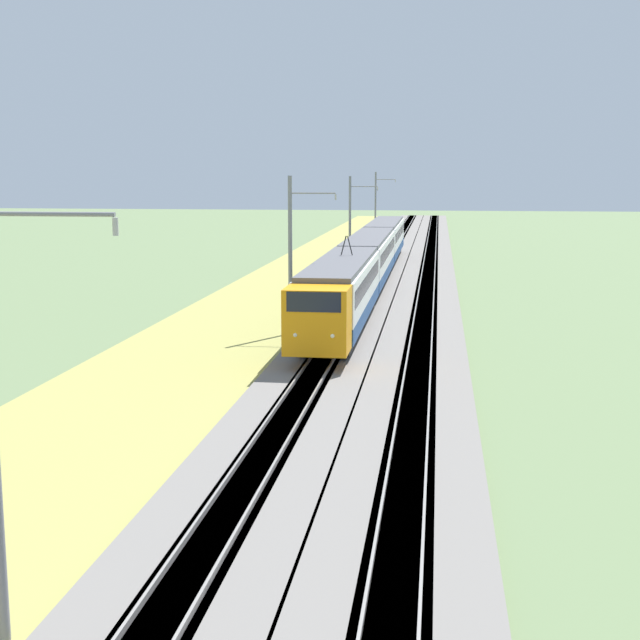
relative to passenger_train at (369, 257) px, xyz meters
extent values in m
cube|color=slate|center=(-8.91, 0.00, -2.27)|extent=(240.00, 4.40, 0.30)
cube|color=slate|center=(-8.91, -4.32, -2.27)|extent=(240.00, 4.40, 0.30)
cube|color=#4C4238|center=(-8.91, 0.00, -2.27)|extent=(240.00, 1.57, 0.30)
cube|color=gray|center=(-8.91, 0.53, -2.04)|extent=(240.00, 0.07, 0.15)
cube|color=gray|center=(-8.91, -0.53, -2.04)|extent=(240.00, 0.07, 0.15)
cube|color=#4C4238|center=(-8.91, -4.32, -2.27)|extent=(240.00, 1.57, 0.30)
cube|color=gray|center=(-8.91, -3.78, -2.04)|extent=(240.00, 0.07, 0.15)
cube|color=gray|center=(-8.91, -4.85, -2.04)|extent=(240.00, 0.07, 0.15)
cube|color=#99934C|center=(-8.91, 6.36, -2.36)|extent=(240.00, 8.95, 0.12)
cube|color=orange|center=(-28.73, 0.00, -0.01)|extent=(2.38, 2.74, 2.81)
cube|color=black|center=(-29.09, 0.00, 0.93)|extent=(1.71, 2.28, 0.84)
sphere|color=#F2EAC6|center=(-29.87, 0.78, -0.48)|extent=(0.20, 0.20, 0.20)
sphere|color=#F2EAC6|center=(-29.87, -0.78, -0.48)|extent=(0.20, 0.20, 0.20)
cube|color=navy|center=(-19.06, 0.00, -1.03)|extent=(16.98, 2.85, 0.79)
cube|color=silver|center=(-19.06, 0.00, 0.38)|extent=(16.98, 2.85, 2.02)
cube|color=black|center=(-19.06, 0.00, 0.54)|extent=(15.62, 2.87, 0.85)
cube|color=#515156|center=(-19.06, 0.00, 1.52)|extent=(16.98, 2.62, 0.25)
cube|color=black|center=(-19.06, 0.00, -1.69)|extent=(16.13, 2.42, 0.55)
cylinder|color=black|center=(-25.74, 0.53, -1.54)|extent=(0.86, 0.12, 0.86)
cylinder|color=black|center=(-25.74, -0.53, -1.54)|extent=(0.86, 0.12, 0.86)
cube|color=navy|center=(-0.29, 0.00, -1.03)|extent=(19.35, 2.85, 0.79)
cube|color=silver|center=(-0.29, 0.00, 0.38)|extent=(19.35, 2.85, 2.02)
cube|color=black|center=(-0.29, 0.00, 0.54)|extent=(17.81, 2.87, 0.85)
cube|color=#515156|center=(-0.29, 0.00, 1.52)|extent=(19.35, 2.62, 0.25)
cube|color=black|center=(-0.29, 0.00, -1.69)|extent=(18.39, 2.42, 0.55)
cube|color=navy|center=(19.66, 0.00, -1.03)|extent=(19.35, 2.85, 0.79)
cube|color=silver|center=(19.66, 0.00, 0.38)|extent=(19.35, 2.85, 2.02)
cube|color=black|center=(19.66, 0.00, 0.54)|extent=(17.81, 2.87, 0.85)
cube|color=#515156|center=(19.66, 0.00, 1.52)|extent=(19.35, 2.62, 0.25)
cube|color=black|center=(19.66, 0.00, -1.69)|extent=(18.39, 2.42, 0.55)
cylinder|color=black|center=(-16.51, 0.17, 2.19)|extent=(0.06, 0.33, 1.08)
cylinder|color=black|center=(-16.51, -0.17, 2.19)|extent=(0.06, 0.33, 1.08)
cube|color=black|center=(-25.74, 0.00, -2.42)|extent=(0.10, 0.10, 0.00)
cylinder|color=slate|center=(-51.77, 1.46, 5.53)|extent=(0.08, 2.40, 0.08)
cylinder|color=#B2ADA8|center=(-51.77, 0.26, 5.33)|extent=(0.10, 0.10, 0.30)
cylinder|color=slate|center=(-19.76, 2.66, 1.82)|extent=(0.22, 0.22, 8.48)
cylinder|color=slate|center=(-19.76, 1.46, 5.16)|extent=(0.08, 2.40, 0.08)
cylinder|color=#B2ADA8|center=(-19.76, 0.26, 4.96)|extent=(0.10, 0.10, 0.30)
cylinder|color=slate|center=(12.26, 2.66, 1.75)|extent=(0.22, 0.22, 8.33)
cylinder|color=slate|center=(12.26, 1.46, 5.01)|extent=(0.08, 2.40, 0.08)
cylinder|color=#B2ADA8|center=(12.26, 0.26, 4.81)|extent=(0.10, 0.10, 0.30)
cylinder|color=slate|center=(44.27, 2.66, 1.93)|extent=(0.22, 0.22, 8.70)
cylinder|color=slate|center=(44.27, 1.46, 5.38)|extent=(0.08, 2.40, 0.08)
cylinder|color=#B2ADA8|center=(44.27, 0.26, 5.18)|extent=(0.10, 0.10, 0.30)
camera|label=1|loc=(-65.98, -5.04, 6.22)|focal=50.00mm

